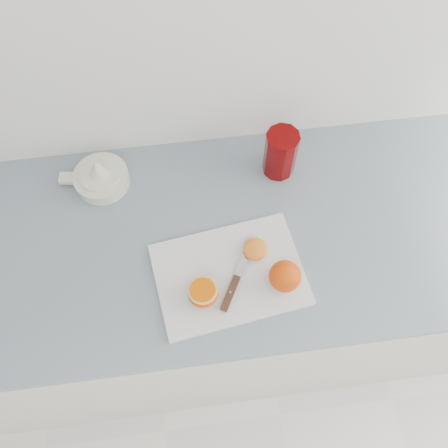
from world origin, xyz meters
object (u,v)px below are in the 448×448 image
at_px(cutting_board, 230,275).
at_px(half_orange, 203,293).
at_px(counter, 206,293).
at_px(citrus_juicer, 100,177).
at_px(red_tumbler, 280,154).

distance_m(cutting_board, half_orange, 0.09).
height_order(counter, citrus_juicer, citrus_juicer).
xyz_separation_m(counter, cutting_board, (0.06, -0.12, 0.45)).
height_order(cutting_board, red_tumbler, red_tumbler).
relative_size(half_orange, red_tumbler, 0.50).
relative_size(counter, red_tumbler, 16.54).
height_order(counter, cutting_board, cutting_board).
bearing_deg(red_tumbler, counter, -142.86).
xyz_separation_m(cutting_board, citrus_juicer, (-0.31, 0.31, 0.02)).
bearing_deg(counter, half_orange, -94.08).
relative_size(citrus_juicer, red_tumbler, 1.30).
bearing_deg(half_orange, red_tumbler, 54.49).
bearing_deg(cutting_board, counter, 116.10).
relative_size(cutting_board, citrus_juicer, 1.90).
bearing_deg(red_tumbler, half_orange, -125.51).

